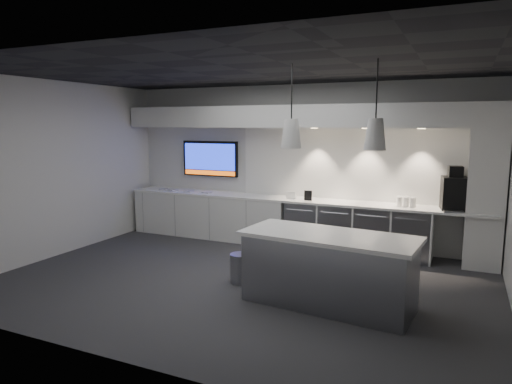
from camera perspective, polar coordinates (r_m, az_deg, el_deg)
The scene contains 27 objects.
floor at distance 6.76m, azimuth -1.96°, elevation -11.11°, with size 7.00×7.00×0.00m, color #303033.
ceiling at distance 6.41m, azimuth -2.11°, elevation 15.06°, with size 7.00×7.00×0.00m, color black.
wall_back at distance 8.71m, azimuth 5.33°, elevation 3.42°, with size 7.00×7.00×0.00m, color silver.
wall_front at distance 4.35m, azimuth -16.90°, elevation -2.06°, with size 7.00×7.00×0.00m, color silver.
wall_left at distance 8.56m, azimuth -23.53°, elevation 2.65°, with size 7.00×7.00×0.00m, color silver.
back_counter at distance 8.48m, azimuth 4.55°, elevation -0.93°, with size 6.80×0.65×0.04m, color white.
left_base_cabinets at distance 9.30m, azimuth -5.68°, elevation -2.93°, with size 3.30×0.63×0.86m, color white.
fridge_unit_a at distance 8.49m, azimuth 6.11°, elevation -4.08°, with size 0.60×0.61×0.85m, color gray.
fridge_unit_b at distance 8.32m, azimuth 10.24°, elevation -4.43°, with size 0.60×0.61×0.85m, color gray.
fridge_unit_c at distance 8.19m, azimuth 14.52°, elevation -4.77°, with size 0.60×0.61×0.85m, color gray.
fridge_unit_d at distance 8.12m, azimuth 18.92°, elevation -5.09°, with size 0.60×0.61×0.85m, color gray.
backsplash at distance 8.37m, azimuth 13.08°, elevation 3.37°, with size 4.60×0.03×1.30m, color white.
soffit at distance 8.39m, azimuth 4.74°, elevation 9.38°, with size 6.90×0.60×0.40m, color white.
column at distance 7.96m, azimuth 26.85°, elevation 0.60°, with size 0.55×0.55×2.60m, color white.
wall_tv at distance 9.45m, azimuth -5.74°, elevation 4.17°, with size 1.25×0.07×0.72m.
island at distance 5.87m, azimuth 9.03°, elevation -9.53°, with size 2.24×1.13×0.92m.
bin at distance 6.66m, azimuth -1.96°, elevation -9.50°, with size 0.30×0.30×0.42m, color gray.
coffee_machine at distance 7.97m, azimuth 23.54°, elevation 0.01°, with size 0.45×0.60×0.70m.
sign_black at distance 8.27m, azimuth 6.53°, elevation -0.44°, with size 0.14×0.02×0.18m, color black.
sign_white at distance 8.39m, azimuth 4.40°, elevation -0.41°, with size 0.18×0.02×0.14m, color white.
cup_cluster at distance 8.01m, azimuth 18.28°, elevation -1.17°, with size 0.30×0.19×0.16m, color white, non-canonical shape.
tray_a at distance 9.76m, azimuth -11.48°, elevation 0.36°, with size 0.16×0.16×0.03m, color #A7A7A7.
tray_b at distance 9.58m, azimuth -10.33°, elevation 0.24°, with size 0.16×0.16×0.03m, color #A7A7A7.
tray_c at distance 9.38m, azimuth -8.41°, elevation 0.11°, with size 0.16×0.16×0.03m, color #A7A7A7.
tray_d at distance 9.16m, azimuth -6.17°, elevation -0.05°, with size 0.16×0.16×0.03m, color #A7A7A7.
pendant_left at distance 5.74m, azimuth 4.43°, elevation 7.34°, with size 0.26×0.26×1.07m.
pendant_right at distance 5.47m, azimuth 14.68°, elevation 7.03°, with size 0.26×0.26×1.07m.
Camera 1 is at (2.84, -5.70, 2.27)m, focal length 32.00 mm.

